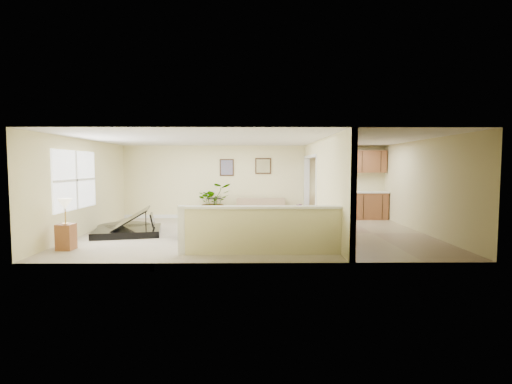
{
  "coord_description": "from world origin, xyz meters",
  "views": [
    {
      "loc": [
        -0.05,
        -9.77,
        1.8
      ],
      "look_at": [
        0.03,
        0.4,
        1.08
      ],
      "focal_mm": 26.0,
      "sensor_mm": 36.0,
      "label": 1
    }
  ],
  "objects_px": {
    "piano": "(128,209)",
    "palm_plant": "(214,202)",
    "piano_bench": "(189,228)",
    "lamp_stand": "(66,228)",
    "loveseat": "(261,209)",
    "small_plant": "(299,214)",
    "accent_table": "(214,206)"
  },
  "relations": [
    {
      "from": "small_plant",
      "to": "accent_table",
      "type": "bearing_deg",
      "value": 169.64
    },
    {
      "from": "lamp_stand",
      "to": "loveseat",
      "type": "bearing_deg",
      "value": 45.17
    },
    {
      "from": "palm_plant",
      "to": "small_plant",
      "type": "bearing_deg",
      "value": -6.83
    },
    {
      "from": "accent_table",
      "to": "small_plant",
      "type": "distance_m",
      "value": 2.86
    },
    {
      "from": "piano_bench",
      "to": "lamp_stand",
      "type": "height_order",
      "value": "lamp_stand"
    },
    {
      "from": "loveseat",
      "to": "palm_plant",
      "type": "xyz_separation_m",
      "value": [
        -1.57,
        0.02,
        0.25
      ]
    },
    {
      "from": "piano",
      "to": "loveseat",
      "type": "xyz_separation_m",
      "value": [
        3.6,
        2.4,
        -0.29
      ]
    },
    {
      "from": "lamp_stand",
      "to": "palm_plant",
      "type": "bearing_deg",
      "value": 57.85
    },
    {
      "from": "piano_bench",
      "to": "loveseat",
      "type": "xyz_separation_m",
      "value": [
        1.88,
        2.99,
        0.12
      ]
    },
    {
      "from": "piano",
      "to": "small_plant",
      "type": "height_order",
      "value": "piano"
    },
    {
      "from": "loveseat",
      "to": "small_plant",
      "type": "height_order",
      "value": "loveseat"
    },
    {
      "from": "loveseat",
      "to": "accent_table",
      "type": "bearing_deg",
      "value": 171.56
    },
    {
      "from": "accent_table",
      "to": "lamp_stand",
      "type": "bearing_deg",
      "value": -121.07
    },
    {
      "from": "piano_bench",
      "to": "loveseat",
      "type": "distance_m",
      "value": 3.53
    },
    {
      "from": "loveseat",
      "to": "small_plant",
      "type": "bearing_deg",
      "value": -15.95
    },
    {
      "from": "small_plant",
      "to": "piano_bench",
      "type": "bearing_deg",
      "value": -139.36
    },
    {
      "from": "loveseat",
      "to": "accent_table",
      "type": "xyz_separation_m",
      "value": [
        -1.57,
        0.19,
        0.11
      ]
    },
    {
      "from": "piano",
      "to": "palm_plant",
      "type": "xyz_separation_m",
      "value": [
        2.03,
        2.42,
        -0.04
      ]
    },
    {
      "from": "accent_table",
      "to": "lamp_stand",
      "type": "distance_m",
      "value": 5.27
    },
    {
      "from": "piano_bench",
      "to": "lamp_stand",
      "type": "xyz_separation_m",
      "value": [
        -2.41,
        -1.33,
        0.23
      ]
    },
    {
      "from": "palm_plant",
      "to": "lamp_stand",
      "type": "relative_size",
      "value": 1.27
    },
    {
      "from": "piano",
      "to": "piano_bench",
      "type": "relative_size",
      "value": 3.03
    },
    {
      "from": "accent_table",
      "to": "small_plant",
      "type": "relative_size",
      "value": 1.29
    },
    {
      "from": "accent_table",
      "to": "palm_plant",
      "type": "bearing_deg",
      "value": -88.2
    },
    {
      "from": "piano_bench",
      "to": "palm_plant",
      "type": "height_order",
      "value": "palm_plant"
    },
    {
      "from": "accent_table",
      "to": "lamp_stand",
      "type": "xyz_separation_m",
      "value": [
        -2.72,
        -4.51,
        0.0
      ]
    },
    {
      "from": "palm_plant",
      "to": "lamp_stand",
      "type": "bearing_deg",
      "value": -122.15
    },
    {
      "from": "small_plant",
      "to": "lamp_stand",
      "type": "height_order",
      "value": "lamp_stand"
    },
    {
      "from": "loveseat",
      "to": "lamp_stand",
      "type": "distance_m",
      "value": 6.09
    },
    {
      "from": "palm_plant",
      "to": "small_plant",
      "type": "distance_m",
      "value": 2.84
    },
    {
      "from": "piano",
      "to": "piano_bench",
      "type": "distance_m",
      "value": 1.86
    },
    {
      "from": "loveseat",
      "to": "lamp_stand",
      "type": "height_order",
      "value": "lamp_stand"
    }
  ]
}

